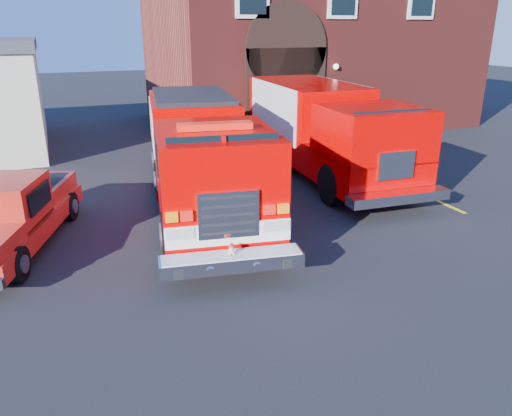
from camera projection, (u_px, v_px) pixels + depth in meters
name	position (u px, v px, depth m)	size (l,w,h in m)	color
ground	(237.00, 243.00, 11.80)	(100.00, 100.00, 0.00)	black
parking_stripe_near	(428.00, 197.00, 14.97)	(0.12, 3.00, 0.01)	yellow
parking_stripe_mid	(371.00, 172.00, 17.58)	(0.12, 3.00, 0.01)	yellow
parking_stripe_far	(328.00, 153.00, 20.18)	(0.12, 3.00, 0.01)	yellow
fire_station	(306.00, 38.00, 25.68)	(15.20, 10.20, 8.45)	maroon
fire_engine	(201.00, 155.00, 13.63)	(4.18, 9.79, 2.92)	black
pickup_truck	(8.00, 215.00, 11.33)	(3.50, 5.52, 1.70)	black
secondary_truck	(324.00, 127.00, 16.92)	(3.42, 9.24, 2.94)	black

